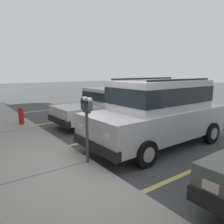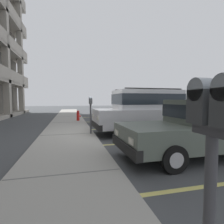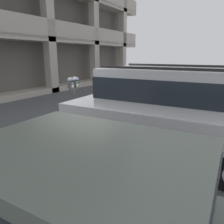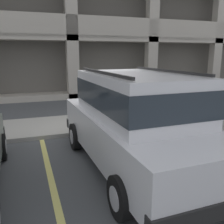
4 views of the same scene
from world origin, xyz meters
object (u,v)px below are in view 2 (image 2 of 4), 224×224
at_px(red_sedan, 203,126).
at_px(parking_meter_near, 91,106).
at_px(dark_hatchback, 130,111).
at_px(parking_meter_far, 212,143).
at_px(fire_hydrant, 78,116).
at_px(silver_suv, 146,110).

distance_m(red_sedan, parking_meter_near, 4.28).
bearing_deg(dark_hatchback, parking_meter_far, 162.02).
bearing_deg(fire_hydrant, parking_meter_near, -176.53).
relative_size(dark_hatchback, parking_meter_near, 2.91).
height_order(silver_suv, parking_meter_far, silver_suv).
bearing_deg(parking_meter_far, fire_hydrant, 1.37).
xyz_separation_m(parking_meter_near, parking_meter_far, (-6.44, 0.03, 0.00)).
bearing_deg(red_sedan, parking_meter_far, 137.81).
height_order(red_sedan, fire_hydrant, red_sedan).
height_order(dark_hatchback, fire_hydrant, dark_hatchback).
xyz_separation_m(silver_suv, parking_meter_near, (-0.14, 2.58, 0.18)).
bearing_deg(fire_hydrant, silver_suv, -148.83).
distance_m(silver_suv, red_sedan, 3.44).
relative_size(silver_suv, fire_hydrant, 6.89).
distance_m(red_sedan, fire_hydrant, 8.72).
bearing_deg(parking_meter_near, red_sedan, -140.46).
distance_m(silver_suv, parking_meter_far, 7.08).
height_order(parking_meter_near, fire_hydrant, parking_meter_near).
bearing_deg(red_sedan, fire_hydrant, 18.88).
bearing_deg(parking_meter_near, parking_meter_far, 179.77).
xyz_separation_m(dark_hatchback, fire_hydrant, (1.48, 3.23, -0.36)).
bearing_deg(fire_hydrant, parking_meter_far, -178.63).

